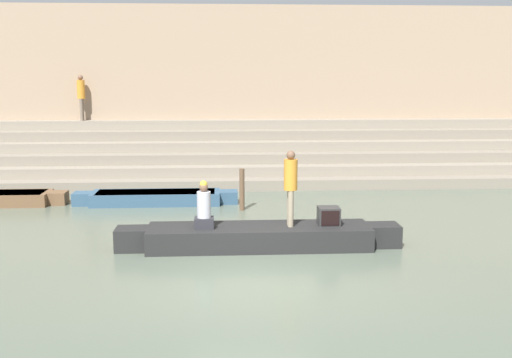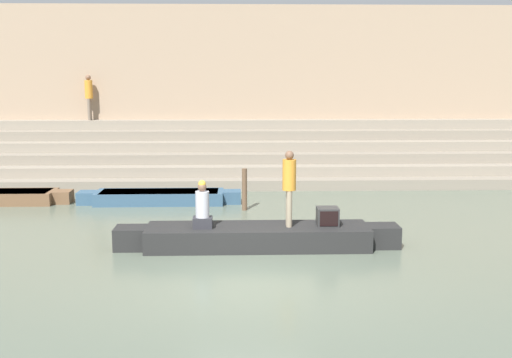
{
  "view_description": "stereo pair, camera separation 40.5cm",
  "coord_description": "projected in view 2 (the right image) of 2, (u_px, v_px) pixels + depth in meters",
  "views": [
    {
      "loc": [
        -0.6,
        -11.21,
        3.95
      ],
      "look_at": [
        0.27,
        3.41,
        1.41
      ],
      "focal_mm": 42.0,
      "sensor_mm": 36.0,
      "label": 1
    },
    {
      "loc": [
        -0.19,
        -11.23,
        3.95
      ],
      "look_at": [
        0.27,
        3.41,
        1.41
      ],
      "focal_mm": 42.0,
      "sensor_mm": 36.0,
      "label": 2
    }
  ],
  "objects": [
    {
      "name": "ground_plane",
      "position": [
        248.0,
        279.0,
        11.74
      ],
      "size": [
        120.0,
        120.0,
        0.0
      ],
      "primitive_type": "plane",
      "color": "#566051"
    },
    {
      "name": "ghat_steps",
      "position": [
        242.0,
        158.0,
        23.11
      ],
      "size": [
        36.0,
        4.13,
        2.2
      ],
      "color": "gray",
      "rests_on": "ground"
    },
    {
      "name": "back_wall",
      "position": [
        242.0,
        91.0,
        24.73
      ],
      "size": [
        34.2,
        1.28,
        6.73
      ],
      "color": "tan",
      "rests_on": "ground"
    },
    {
      "name": "rowboat_main",
      "position": [
        258.0,
        236.0,
        13.87
      ],
      "size": [
        6.58,
        1.31,
        0.51
      ],
      "rotation": [
        0.0,
        0.0,
        0.04
      ],
      "color": "black",
      "rests_on": "ground"
    },
    {
      "name": "person_standing",
      "position": [
        289.0,
        183.0,
        13.68
      ],
      "size": [
        0.31,
        0.31,
        1.75
      ],
      "rotation": [
        0.0,
        0.0,
        -0.27
      ],
      "color": "gray",
      "rests_on": "rowboat_main"
    },
    {
      "name": "person_rowing",
      "position": [
        202.0,
        208.0,
        13.62
      ],
      "size": [
        0.44,
        0.34,
        1.1
      ],
      "rotation": [
        0.0,
        0.0,
        -0.11
      ],
      "color": "#28282D",
      "rests_on": "rowboat_main"
    },
    {
      "name": "tv_set",
      "position": [
        328.0,
        217.0,
        13.84
      ],
      "size": [
        0.5,
        0.45,
        0.43
      ],
      "rotation": [
        0.0,
        0.0,
        0.07
      ],
      "color": "#2D2D2D",
      "rests_on": "rowboat_main"
    },
    {
      "name": "moored_boat_shore",
      "position": [
        160.0,
        197.0,
        18.71
      ],
      "size": [
        5.07,
        1.1,
        0.39
      ],
      "rotation": [
        0.0,
        0.0,
        0.09
      ],
      "color": "#33516B",
      "rests_on": "ground"
    },
    {
      "name": "mooring_post",
      "position": [
        245.0,
        189.0,
        17.7
      ],
      "size": [
        0.15,
        0.15,
        1.25
      ],
      "primitive_type": "cylinder",
      "color": "brown",
      "rests_on": "ground"
    },
    {
      "name": "person_on_steps",
      "position": [
        89.0,
        94.0,
        23.64
      ],
      "size": [
        0.3,
        0.3,
        1.78
      ],
      "rotation": [
        0.0,
        0.0,
        3.63
      ],
      "color": "#756656",
      "rests_on": "ghat_steps"
    }
  ]
}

